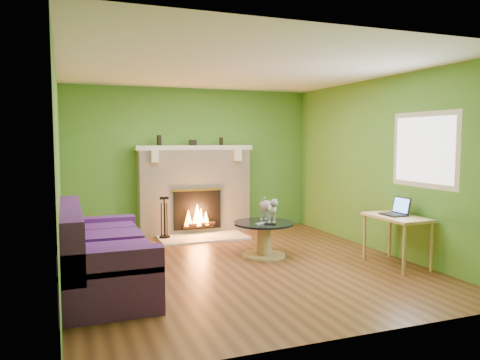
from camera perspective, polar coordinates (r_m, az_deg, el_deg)
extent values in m
plane|color=#552C18|center=(6.41, 0.05, -10.28)|extent=(5.00, 5.00, 0.00)
plane|color=white|center=(6.25, 0.05, 13.38)|extent=(5.00, 5.00, 0.00)
plane|color=#4B822A|center=(8.58, -5.90, 2.37)|extent=(5.00, 0.00, 5.00)
plane|color=#4B822A|center=(3.97, 12.99, -0.76)|extent=(5.00, 0.00, 5.00)
plane|color=#4B822A|center=(5.79, -21.24, 0.81)|extent=(0.00, 5.00, 5.00)
plane|color=#4B822A|center=(7.30, 16.80, 1.73)|extent=(0.00, 5.00, 5.00)
plane|color=silver|center=(6.60, 21.56, 3.44)|extent=(0.00, 1.20, 1.20)
plane|color=white|center=(6.59, 21.50, 3.45)|extent=(0.00, 1.06, 1.06)
cube|color=beige|center=(8.45, -5.56, -1.40)|extent=(2.00, 0.35, 1.50)
cube|color=black|center=(8.31, -5.19, -3.67)|extent=(0.85, 0.03, 0.68)
cube|color=#BB8F2E|center=(8.26, -5.20, -1.20)|extent=(0.91, 0.02, 0.04)
cylinder|color=black|center=(8.32, -5.11, -5.61)|extent=(0.55, 0.07, 0.07)
cube|color=white|center=(8.37, -5.55, 3.96)|extent=(2.10, 0.28, 0.08)
cube|color=white|center=(8.03, -10.37, 2.86)|extent=(0.12, 0.10, 0.20)
cube|color=white|center=(8.43, -0.28, 3.04)|extent=(0.12, 0.10, 0.20)
cube|color=beige|center=(8.07, -4.53, -6.99)|extent=(1.50, 0.75, 0.03)
cube|color=white|center=(8.37, -5.55, 3.96)|extent=(2.10, 0.28, 0.08)
cube|color=#43185C|center=(5.60, -16.23, -10.21)|extent=(0.96, 2.13, 0.48)
cube|color=#43185C|center=(5.49, -19.91, -6.17)|extent=(0.22, 2.13, 0.60)
cube|color=#43185C|center=(4.60, -15.37, -9.58)|extent=(0.96, 0.22, 0.24)
cube|color=#43185C|center=(6.46, -16.98, -5.42)|extent=(0.96, 0.22, 0.24)
cube|color=#43185C|center=(4.95, -15.12, -8.54)|extent=(0.76, 0.57, 0.13)
cube|color=#43185C|center=(5.64, -15.84, -6.90)|extent=(0.76, 0.57, 0.13)
cube|color=#43185C|center=(6.22, -16.32, -5.80)|extent=(0.76, 0.57, 0.13)
cylinder|color=#DAB175|center=(6.85, 2.90, -9.13)|extent=(0.62, 0.62, 0.03)
cylinder|color=#DAB175|center=(6.80, 2.91, -7.24)|extent=(0.22, 0.22, 0.43)
cylinder|color=black|center=(6.76, 2.92, -5.28)|extent=(0.88, 0.88, 0.03)
cube|color=#DAB175|center=(6.59, 18.62, -4.32)|extent=(0.52, 0.90, 0.04)
cylinder|color=#DAB175|center=(6.21, 19.37, -8.05)|extent=(0.04, 0.04, 0.63)
cylinder|color=#DAB175|center=(6.50, 22.32, -7.58)|extent=(0.04, 0.04, 0.63)
cylinder|color=#DAB175|center=(6.84, 14.95, -6.75)|extent=(0.04, 0.04, 0.63)
cylinder|color=#DAB175|center=(7.10, 17.81, -6.39)|extent=(0.04, 0.04, 0.63)
cube|color=#98989B|center=(6.60, 2.54, -5.32)|extent=(0.17, 0.10, 0.02)
cube|color=black|center=(6.60, 3.71, -5.34)|extent=(0.16, 0.12, 0.02)
cylinder|color=black|center=(8.26, -9.83, 4.80)|extent=(0.08, 0.08, 0.18)
cylinder|color=black|center=(8.54, -2.32, 4.73)|extent=(0.07, 0.07, 0.14)
cube|color=black|center=(8.39, -5.77, 4.57)|extent=(0.12, 0.08, 0.10)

